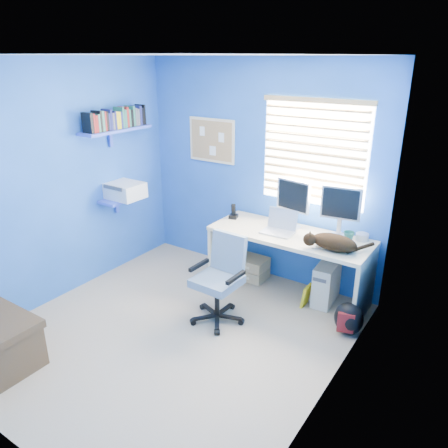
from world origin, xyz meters
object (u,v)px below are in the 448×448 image
Objects in this scene: tower_pc at (326,283)px; office_chair at (220,289)px; cat at (334,242)px; desk at (288,265)px; laptop at (278,223)px.

office_chair reaches higher than tower_pc.
cat is at bearing 35.99° from office_chair.
cat is (0.53, -0.14, 0.45)m from desk.
tower_pc is 1.19m from office_chair.
tower_pc is 0.51× the size of office_chair.
cat reaches higher than tower_pc.
laptop is 0.73× the size of tower_pc.
laptop is at bearing -155.35° from desk.
cat is 0.66m from tower_pc.
tower_pc is (0.40, 0.11, -0.14)m from desk.
office_chair reaches higher than desk.
desk is at bearing 22.41° from laptop.
cat reaches higher than desk.
cat is 0.51× the size of office_chair.
desk is 3.84× the size of cat.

